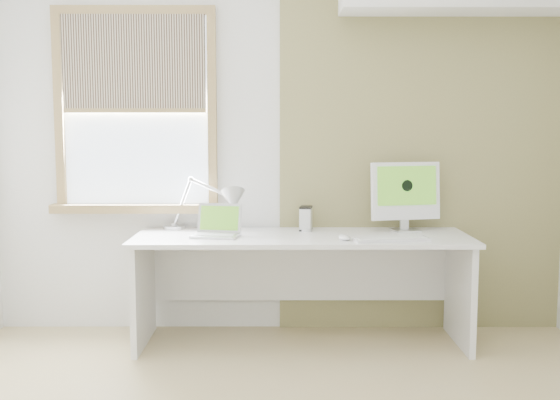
{
  "coord_description": "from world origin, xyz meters",
  "views": [
    {
      "loc": [
        -0.01,
        -2.85,
        1.43
      ],
      "look_at": [
        0.0,
        1.05,
        1.0
      ],
      "focal_mm": 41.9,
      "sensor_mm": 36.0,
      "label": 1
    }
  ],
  "objects_px": {
    "desk": "(301,263)",
    "imac": "(405,192)",
    "external_drive": "(306,218)",
    "laptop": "(217,228)",
    "desk_lamp": "(222,203)"
  },
  "relations": [
    {
      "from": "desk",
      "to": "imac",
      "type": "height_order",
      "value": "imac"
    },
    {
      "from": "external_drive",
      "to": "imac",
      "type": "height_order",
      "value": "imac"
    },
    {
      "from": "desk",
      "to": "laptop",
      "type": "relative_size",
      "value": 6.66
    },
    {
      "from": "desk",
      "to": "external_drive",
      "type": "height_order",
      "value": "external_drive"
    },
    {
      "from": "desk_lamp",
      "to": "imac",
      "type": "distance_m",
      "value": 1.25
    },
    {
      "from": "desk_lamp",
      "to": "external_drive",
      "type": "relative_size",
      "value": 3.77
    },
    {
      "from": "imac",
      "to": "desk_lamp",
      "type": "bearing_deg",
      "value": -178.55
    },
    {
      "from": "external_drive",
      "to": "desk",
      "type": "bearing_deg",
      "value": -102.94
    },
    {
      "from": "desk_lamp",
      "to": "laptop",
      "type": "distance_m",
      "value": 0.23
    },
    {
      "from": "desk",
      "to": "desk_lamp",
      "type": "height_order",
      "value": "desk_lamp"
    },
    {
      "from": "desk",
      "to": "laptop",
      "type": "height_order",
      "value": "laptop"
    },
    {
      "from": "desk",
      "to": "laptop",
      "type": "xyz_separation_m",
      "value": [
        -0.55,
        -0.08,
        0.25
      ]
    },
    {
      "from": "desk_lamp",
      "to": "laptop",
      "type": "bearing_deg",
      "value": -95.25
    },
    {
      "from": "desk",
      "to": "imac",
      "type": "xyz_separation_m",
      "value": [
        0.71,
        0.13,
        0.46
      ]
    },
    {
      "from": "laptop",
      "to": "external_drive",
      "type": "height_order",
      "value": "laptop"
    }
  ]
}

